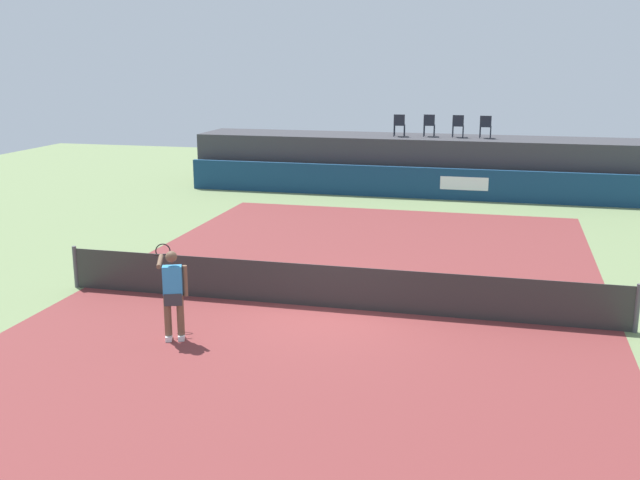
% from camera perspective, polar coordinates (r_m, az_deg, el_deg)
% --- Properties ---
extents(ground_plane, '(48.00, 48.00, 0.00)m').
position_cam_1_polar(ground_plane, '(19.16, 2.89, -2.34)').
color(ground_plane, '#6B7F51').
extents(court_inner, '(12.00, 22.00, 0.00)m').
position_cam_1_polar(court_inner, '(16.36, 0.84, -5.17)').
color(court_inner, maroon).
rests_on(court_inner, ground).
extents(sponsor_wall, '(18.00, 0.22, 1.20)m').
position_cam_1_polar(sponsor_wall, '(29.16, 6.96, 4.37)').
color(sponsor_wall, navy).
rests_on(sponsor_wall, ground).
extents(spectator_platform, '(18.00, 2.80, 2.20)m').
position_cam_1_polar(spectator_platform, '(30.86, 7.39, 5.81)').
color(spectator_platform, '#38383D').
rests_on(spectator_platform, ground).
extents(spectator_chair_far_left, '(0.47, 0.47, 0.89)m').
position_cam_1_polar(spectator_chair_far_left, '(30.51, 6.07, 8.78)').
color(spectator_chair_far_left, '#1E232D').
rests_on(spectator_chair_far_left, spectator_platform).
extents(spectator_chair_left, '(0.46, 0.46, 0.89)m').
position_cam_1_polar(spectator_chair_left, '(30.64, 8.33, 8.73)').
color(spectator_chair_left, '#1E232D').
rests_on(spectator_chair_left, spectator_platform).
extents(spectator_chair_center, '(0.45, 0.45, 0.89)m').
position_cam_1_polar(spectator_chair_center, '(30.51, 10.49, 8.62)').
color(spectator_chair_center, '#1E232D').
rests_on(spectator_chair_center, spectator_platform).
extents(spectator_chair_right, '(0.45, 0.45, 0.89)m').
position_cam_1_polar(spectator_chair_right, '(30.40, 12.51, 8.51)').
color(spectator_chair_right, '#1E232D').
rests_on(spectator_chair_right, spectator_platform).
extents(tennis_net, '(12.40, 0.02, 0.95)m').
position_cam_1_polar(tennis_net, '(16.21, 0.84, -3.59)').
color(tennis_net, '#2D2D2D').
rests_on(tennis_net, ground).
extents(net_post_near, '(0.10, 0.10, 1.00)m').
position_cam_1_polar(net_post_near, '(18.56, -18.14, -1.95)').
color(net_post_near, '#4C4C51').
rests_on(net_post_near, ground).
extents(net_post_far, '(0.10, 0.10, 1.00)m').
position_cam_1_polar(net_post_far, '(16.04, 23.03, -4.82)').
color(net_post_far, '#4C4C51').
rests_on(net_post_far, ground).
extents(tennis_player, '(0.99, 1.08, 1.77)m').
position_cam_1_polar(tennis_player, '(14.55, -11.16, -3.90)').
color(tennis_player, white).
rests_on(tennis_player, court_inner).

